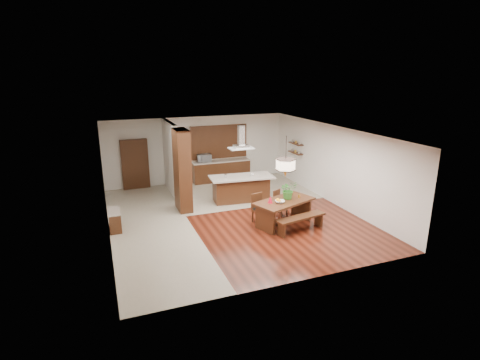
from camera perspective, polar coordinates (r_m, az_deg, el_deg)
name	(u,v)px	position (r m, az deg, el deg)	size (l,w,h in m)	color
room_shell	(231,157)	(12.32, -1.30, 3.49)	(9.00, 9.04, 2.92)	#3B140A
tile_hallway	(151,227)	(12.35, -13.43, -6.98)	(2.50, 9.00, 0.01)	#B2A994
tile_kitchen	(240,191)	(15.55, -0.04, -1.65)	(5.50, 4.00, 0.01)	#B2A994
soffit_band	(231,132)	(12.17, -1.33, 7.27)	(8.00, 9.00, 0.02)	#422410
partition_pier	(182,170)	(13.22, -8.78, 1.45)	(0.45, 1.00, 2.90)	black
partition_stub	(171,158)	(15.22, -10.51, 3.32)	(0.18, 2.40, 2.90)	silver
hallway_console	(115,220)	(12.35, -18.54, -5.85)	(0.37, 0.88, 0.63)	black
hallway_doorway	(135,164)	(16.21, -15.69, 2.32)	(1.10, 0.20, 2.10)	black
rear_counter	(221,171)	(16.87, -2.90, 1.44)	(2.60, 0.62, 0.95)	black
kitchen_window	(219,142)	(16.84, -3.25, 5.84)	(2.60, 0.08, 1.50)	brown
shelf_lower	(295,153)	(16.37, 8.45, 4.14)	(0.26, 0.90, 0.04)	black
shelf_upper	(296,144)	(16.29, 8.51, 5.51)	(0.26, 0.90, 0.04)	black
dining_table	(284,207)	(12.11, 6.73, -4.07)	(2.18, 1.59, 0.82)	black
dining_bench	(301,224)	(11.81, 9.23, -6.58)	(1.72, 0.38, 0.48)	black
dining_chair_left	(260,209)	(12.21, 3.07, -4.39)	(0.43, 0.43, 0.97)	black
dining_chair_right	(281,203)	(12.89, 6.22, -3.53)	(0.39, 0.39, 0.89)	black
pendant_lantern	(286,157)	(11.65, 7.00, 3.54)	(0.64, 0.64, 1.31)	beige
foliage_plant	(288,190)	(12.12, 7.38, -1.49)	(0.54, 0.47, 0.60)	#347A28
fruit_bowl	(280,202)	(11.79, 6.10, -3.30)	(0.30, 0.30, 0.07)	beige
napkin_cone	(270,199)	(11.73, 4.63, -2.96)	(0.15, 0.15, 0.23)	red
gold_ornament	(299,196)	(12.33, 8.97, -2.47)	(0.07, 0.07, 0.10)	gold
kitchen_island	(241,188)	(14.23, 0.18, -1.25)	(2.47, 1.26, 0.98)	black
range_hood	(241,137)	(13.77, 0.18, 6.56)	(0.90, 0.55, 0.87)	silver
island_cup	(252,175)	(14.11, 1.89, 0.82)	(0.12, 0.12, 0.10)	silver
microwave	(204,158)	(16.51, -5.49, 3.34)	(0.60, 0.41, 0.33)	#AFB0B6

